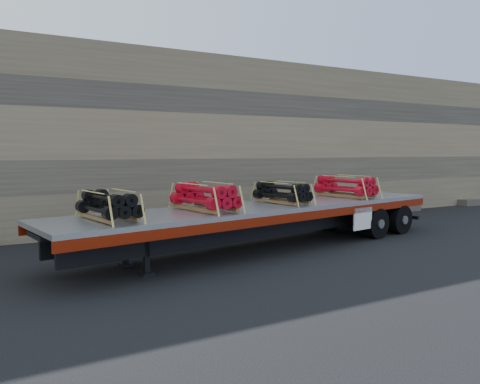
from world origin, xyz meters
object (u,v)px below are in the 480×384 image
object	(u,v)px
bundle_front	(109,206)
bundle_rear	(346,187)
bundle_midfront	(205,197)
bundle_midrear	(282,193)
trailer	(266,226)

from	to	relation	value
bundle_front	bundle_rear	xyz separation A→B (m)	(9.09, 1.51, 0.04)
bundle_rear	bundle_midfront	bearing A→B (deg)	180.00
bundle_front	bundle_midrear	xyz separation A→B (m)	(5.87, 0.98, -0.01)
bundle_midrear	bundle_rear	world-z (taller)	bundle_rear
bundle_front	bundle_rear	size ratio (longest dim) A/B	0.91
bundle_front	bundle_midfront	bearing A→B (deg)	-0.00
bundle_front	trailer	bearing A→B (deg)	0.00
bundle_midfront	bundle_rear	xyz separation A→B (m)	(6.23, 1.04, 0.00)
bundle_midfront	bundle_midrear	bearing A→B (deg)	0.00
bundle_front	bundle_midfront	distance (m)	2.89
bundle_rear	bundle_front	bearing A→B (deg)	180.00
bundle_front	bundle_midrear	bearing A→B (deg)	-0.00
bundle_front	bundle_rear	world-z (taller)	bundle_rear
trailer	bundle_rear	distance (m)	4.12
trailer	bundle_rear	world-z (taller)	bundle_rear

